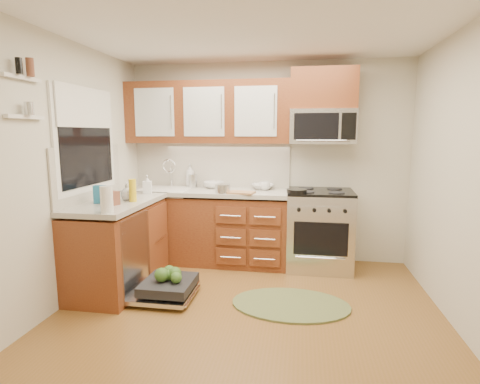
% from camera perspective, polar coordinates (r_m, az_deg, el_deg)
% --- Properties ---
extents(floor, '(3.50, 3.50, 0.00)m').
position_cam_1_polar(floor, '(3.48, 0.95, -18.85)').
color(floor, brown).
rests_on(floor, ground).
extents(ceiling, '(3.50, 3.50, 0.00)m').
position_cam_1_polar(ceiling, '(3.20, 1.08, 24.86)').
color(ceiling, white).
rests_on(ceiling, ground).
extents(wall_back, '(3.50, 0.04, 2.50)m').
position_cam_1_polar(wall_back, '(4.83, 4.04, 4.50)').
color(wall_back, beige).
rests_on(wall_back, ground).
extents(wall_front, '(3.50, 0.04, 2.50)m').
position_cam_1_polar(wall_front, '(1.42, -9.36, -6.40)').
color(wall_front, beige).
rests_on(wall_front, ground).
extents(wall_left, '(0.04, 3.50, 2.50)m').
position_cam_1_polar(wall_left, '(3.77, -26.33, 2.35)').
color(wall_left, beige).
rests_on(wall_left, ground).
extents(wall_right, '(0.04, 3.50, 2.50)m').
position_cam_1_polar(wall_right, '(3.33, 32.31, 1.14)').
color(wall_right, beige).
rests_on(wall_right, ground).
extents(base_cabinet_back, '(2.05, 0.60, 0.85)m').
position_cam_1_polar(base_cabinet_back, '(4.80, -5.11, -5.54)').
color(base_cabinet_back, '#5D2314').
rests_on(base_cabinet_back, ground).
extents(base_cabinet_left, '(0.60, 1.25, 0.85)m').
position_cam_1_polar(base_cabinet_left, '(4.22, -18.01, -8.01)').
color(base_cabinet_left, '#5D2314').
rests_on(base_cabinet_left, ground).
extents(countertop_back, '(2.07, 0.64, 0.05)m').
position_cam_1_polar(countertop_back, '(4.69, -5.22, 0.05)').
color(countertop_back, '#AFACA0').
rests_on(countertop_back, base_cabinet_back).
extents(countertop_left, '(0.64, 1.27, 0.05)m').
position_cam_1_polar(countertop_left, '(4.10, -18.20, -1.65)').
color(countertop_left, '#AFACA0').
rests_on(countertop_left, base_cabinet_left).
extents(backsplash_back, '(2.05, 0.02, 0.57)m').
position_cam_1_polar(backsplash_back, '(4.94, -4.41, 4.13)').
color(backsplash_back, beige).
rests_on(backsplash_back, ground).
extents(backsplash_left, '(0.02, 1.25, 0.57)m').
position_cam_1_polar(backsplash_left, '(4.20, -21.98, 2.67)').
color(backsplash_left, beige).
rests_on(backsplash_left, ground).
extents(upper_cabinets, '(2.05, 0.35, 0.75)m').
position_cam_1_polar(upper_cabinets, '(4.77, -4.97, 11.95)').
color(upper_cabinets, '#5D2314').
rests_on(upper_cabinets, ground).
extents(cabinet_over_mw, '(0.76, 0.35, 0.47)m').
position_cam_1_polar(cabinet_over_mw, '(4.65, 12.61, 15.06)').
color(cabinet_over_mw, '#5D2314').
rests_on(cabinet_over_mw, ground).
extents(range, '(0.76, 0.64, 0.95)m').
position_cam_1_polar(range, '(4.63, 12.01, -5.62)').
color(range, silver).
rests_on(range, ground).
extents(microwave, '(0.76, 0.38, 0.40)m').
position_cam_1_polar(microwave, '(4.60, 12.45, 9.71)').
color(microwave, silver).
rests_on(microwave, ground).
extents(sink, '(0.62, 0.50, 0.26)m').
position_cam_1_polar(sink, '(4.85, -11.28, -1.00)').
color(sink, white).
rests_on(sink, ground).
extents(dishwasher, '(0.70, 0.60, 0.20)m').
position_cam_1_polar(dishwasher, '(3.90, -11.37, -14.21)').
color(dishwasher, silver).
rests_on(dishwasher, ground).
extents(window, '(0.03, 1.05, 1.05)m').
position_cam_1_polar(window, '(4.16, -22.44, 7.28)').
color(window, white).
rests_on(window, ground).
extents(window_blind, '(0.02, 0.96, 0.40)m').
position_cam_1_polar(window_blind, '(4.16, -22.41, 11.84)').
color(window_blind, white).
rests_on(window_blind, ground).
extents(shelf_upper, '(0.04, 0.40, 0.03)m').
position_cam_1_polar(shelf_upper, '(3.48, -30.30, 14.81)').
color(shelf_upper, white).
rests_on(shelf_upper, ground).
extents(shelf_lower, '(0.04, 0.40, 0.03)m').
position_cam_1_polar(shelf_lower, '(3.46, -29.91, 9.89)').
color(shelf_lower, white).
rests_on(shelf_lower, ground).
extents(rug, '(1.13, 0.74, 0.02)m').
position_cam_1_polar(rug, '(3.75, 7.72, -16.62)').
color(rug, olive).
rests_on(rug, ground).
extents(skillet, '(0.29, 0.29, 0.04)m').
position_cam_1_polar(skillet, '(4.31, 8.63, 0.15)').
color(skillet, black).
rests_on(skillet, range).
extents(stock_pot, '(0.19, 0.19, 0.11)m').
position_cam_1_polar(stock_pot, '(4.41, -2.66, 0.53)').
color(stock_pot, silver).
rests_on(stock_pot, countertop_back).
extents(cutting_board, '(0.33, 0.24, 0.02)m').
position_cam_1_polar(cutting_board, '(4.37, 0.21, -0.09)').
color(cutting_board, '#9D7547').
rests_on(cutting_board, countertop_back).
extents(canister, '(0.14, 0.14, 0.18)m').
position_cam_1_polar(canister, '(4.86, -7.17, 1.67)').
color(canister, silver).
rests_on(canister, countertop_back).
extents(paper_towel_roll, '(0.11, 0.11, 0.24)m').
position_cam_1_polar(paper_towel_roll, '(3.52, -19.65, -1.06)').
color(paper_towel_roll, white).
rests_on(paper_towel_roll, countertop_left).
extents(mustard_bottle, '(0.08, 0.08, 0.23)m').
position_cam_1_polar(mustard_bottle, '(4.00, -16.04, 0.23)').
color(mustard_bottle, yellow).
rests_on(mustard_bottle, countertop_left).
extents(red_bottle, '(0.08, 0.08, 0.23)m').
position_cam_1_polar(red_bottle, '(3.54, -19.75, -1.06)').
color(red_bottle, '#B0120E').
rests_on(red_bottle, countertop_left).
extents(wooden_box, '(0.16, 0.14, 0.13)m').
position_cam_1_polar(wooden_box, '(3.89, -18.96, -0.88)').
color(wooden_box, brown).
rests_on(wooden_box, countertop_left).
extents(blue_carton, '(0.13, 0.09, 0.18)m').
position_cam_1_polar(blue_carton, '(4.02, -20.59, -0.33)').
color(blue_carton, teal).
rests_on(blue_carton, countertop_left).
extents(bowl_a, '(0.32, 0.32, 0.07)m').
position_cam_1_polar(bowl_a, '(4.72, 3.46, 0.84)').
color(bowl_a, '#999999').
rests_on(bowl_a, countertop_back).
extents(bowl_b, '(0.34, 0.34, 0.08)m').
position_cam_1_polar(bowl_b, '(4.82, -4.02, 1.10)').
color(bowl_b, '#999999').
rests_on(bowl_b, countertop_back).
extents(cup, '(0.14, 0.14, 0.11)m').
position_cam_1_polar(cup, '(4.63, 3.77, 0.94)').
color(cup, '#999999').
rests_on(cup, countertop_back).
extents(soap_bottle_a, '(0.14, 0.14, 0.30)m').
position_cam_1_polar(soap_bottle_a, '(4.97, -7.63, 2.55)').
color(soap_bottle_a, '#999999').
rests_on(soap_bottle_a, countertop_back).
extents(soap_bottle_b, '(0.12, 0.12, 0.21)m').
position_cam_1_polar(soap_bottle_b, '(4.50, -13.95, 1.15)').
color(soap_bottle_b, '#999999').
rests_on(soap_bottle_b, countertop_left).
extents(soap_bottle_c, '(0.18, 0.18, 0.18)m').
position_cam_1_polar(soap_bottle_c, '(4.10, -16.79, 0.07)').
color(soap_bottle_c, '#999999').
rests_on(soap_bottle_c, countertop_left).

